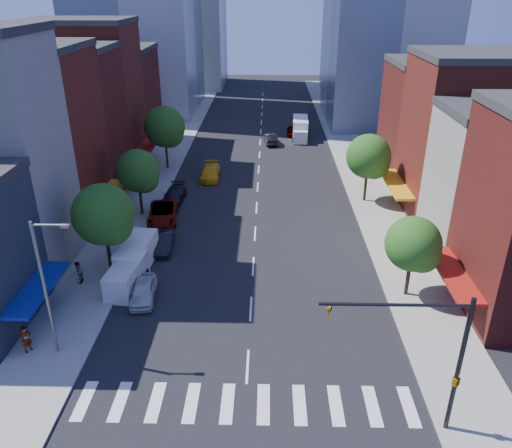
{
  "coord_description": "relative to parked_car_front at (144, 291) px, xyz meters",
  "views": [
    {
      "loc": [
        1.07,
        -23.58,
        20.92
      ],
      "look_at": [
        0.29,
        9.65,
        5.0
      ],
      "focal_mm": 35.0,
      "sensor_mm": 36.0,
      "label": 1
    }
  ],
  "objects": [
    {
      "name": "bldg_right_2",
      "position": [
        28.91,
        16.93,
        6.77
      ],
      "size": [
        12.0,
        10.0,
        15.0
      ],
      "primitive_type": "cube",
      "color": "maroon",
      "rests_on": "ground"
    },
    {
      "name": "pedestrian_near",
      "position": [
        -5.89,
        -6.14,
        0.35
      ],
      "size": [
        0.73,
        0.81,
        1.86
      ],
      "primitive_type": "imported",
      "rotation": [
        0.0,
        0.0,
        1.04
      ],
      "color": "#999999",
      "rests_on": "sidewalk_left"
    },
    {
      "name": "bldg_right_3",
      "position": [
        28.91,
        26.93,
        5.77
      ],
      "size": [
        12.0,
        10.0,
        13.0
      ],
      "primitive_type": "cube",
      "color": "#551615",
      "rests_on": "ground"
    },
    {
      "name": "parked_car_second",
      "position": [
        -0.0,
        7.74,
        -0.02
      ],
      "size": [
        1.79,
        4.41,
        1.42
      ],
      "primitive_type": "imported",
      "rotation": [
        0.0,
        0.0,
        0.07
      ],
      "color": "black",
      "rests_on": "ground"
    },
    {
      "name": "cargo_van_far",
      "position": [
        -1.6,
        4.64,
        0.38
      ],
      "size": [
        2.56,
        5.45,
        2.25
      ],
      "rotation": [
        0.0,
        0.0,
        -0.09
      ],
      "color": "white",
      "rests_on": "ground"
    },
    {
      "name": "bldg_left_5",
      "position": [
        -13.09,
        39.93,
        5.77
      ],
      "size": [
        12.0,
        10.0,
        13.0
      ],
      "primitive_type": "cube",
      "color": "#551615",
      "rests_on": "ground"
    },
    {
      "name": "box_truck",
      "position": [
        13.91,
        43.46,
        0.65
      ],
      "size": [
        2.49,
        7.33,
        2.92
      ],
      "rotation": [
        0.0,
        0.0,
        -0.04
      ],
      "color": "white",
      "rests_on": "ground"
    },
    {
      "name": "taxi",
      "position": [
        2.19,
        25.67,
        0.03
      ],
      "size": [
        2.23,
        5.28,
        1.52
      ],
      "primitive_type": "imported",
      "rotation": [
        0.0,
        0.0,
        0.02
      ],
      "color": "#E7AD0C",
      "rests_on": "ground"
    },
    {
      "name": "bldg_left_3",
      "position": [
        -13.09,
        21.93,
        6.77
      ],
      "size": [
        12.0,
        8.0,
        15.0
      ],
      "primitive_type": "cube",
      "color": "#551615",
      "rests_on": "ground"
    },
    {
      "name": "tree_right_far",
      "position": [
        19.56,
        18.86,
        4.13
      ],
      "size": [
        4.6,
        4.6,
        7.2
      ],
      "color": "black",
      "rests_on": "sidewalk_right"
    },
    {
      "name": "tree_left_far",
      "position": [
        -3.44,
        28.86,
        4.47
      ],
      "size": [
        5.0,
        5.0,
        7.75
      ],
      "color": "black",
      "rests_on": "sidewalk_left"
    },
    {
      "name": "traffic_car_oncoming",
      "position": [
        9.41,
        40.33,
        0.03
      ],
      "size": [
        2.23,
        4.79,
        1.52
      ],
      "primitive_type": "imported",
      "rotation": [
        0.0,
        0.0,
        3.28
      ],
      "color": "black",
      "rests_on": "ground"
    },
    {
      "name": "sidewalk_right",
      "position": [
        20.41,
        32.93,
        -0.66
      ],
      "size": [
        5.0,
        120.0,
        0.15
      ],
      "primitive_type": "cube",
      "color": "gray",
      "rests_on": "ground"
    },
    {
      "name": "bldg_left_2",
      "position": [
        -13.09,
        13.43,
        7.27
      ],
      "size": [
        12.0,
        9.0,
        16.0
      ],
      "primitive_type": "cube",
      "color": "maroon",
      "rests_on": "ground"
    },
    {
      "name": "traffic_car_far",
      "position": [
        12.9,
        45.4,
        0.01
      ],
      "size": [
        1.81,
        4.36,
        1.48
      ],
      "primitive_type": "imported",
      "rotation": [
        0.0,
        0.0,
        3.13
      ],
      "color": "#999999",
      "rests_on": "ground"
    },
    {
      "name": "ground",
      "position": [
        7.91,
        -7.07,
        -0.73
      ],
      "size": [
        220.0,
        220.0,
        0.0
      ],
      "primitive_type": "plane",
      "color": "black",
      "rests_on": "ground"
    },
    {
      "name": "cargo_van_near",
      "position": [
        -1.6,
        1.4,
        0.3
      ],
      "size": [
        2.43,
        5.04,
        2.07
      ],
      "rotation": [
        0.0,
        0.0,
        -0.1
      ],
      "color": "silver",
      "rests_on": "ground"
    },
    {
      "name": "sidewalk_left",
      "position": [
        -4.59,
        32.93,
        -0.66
      ],
      "size": [
        5.0,
        120.0,
        0.15
      ],
      "primitive_type": "cube",
      "color": "gray",
      "rests_on": "ground"
    },
    {
      "name": "tree_left_near",
      "position": [
        -3.44,
        3.86,
        4.14
      ],
      "size": [
        4.8,
        4.8,
        7.3
      ],
      "color": "black",
      "rests_on": "sidewalk_left"
    },
    {
      "name": "bldg_left_4",
      "position": [
        -13.09,
        30.43,
        7.77
      ],
      "size": [
        12.0,
        9.0,
        17.0
      ],
      "primitive_type": "cube",
      "color": "maroon",
      "rests_on": "ground"
    },
    {
      "name": "tree_right_near",
      "position": [
        19.56,
        0.86,
        3.46
      ],
      "size": [
        4.0,
        4.0,
        6.2
      ],
      "color": "black",
      "rests_on": "sidewalk_right"
    },
    {
      "name": "traffic_signal",
      "position": [
        17.86,
        -11.57,
        3.43
      ],
      "size": [
        7.24,
        2.24,
        8.0
      ],
      "color": "black",
      "rests_on": "sidewalk_right"
    },
    {
      "name": "parked_car_rear",
      "position": [
        -0.95,
        18.55,
        -0.02
      ],
      "size": [
        2.29,
        5.02,
        1.43
      ],
      "primitive_type": "imported",
      "rotation": [
        0.0,
        0.0,
        -0.06
      ],
      "color": "black",
      "rests_on": "ground"
    },
    {
      "name": "parked_car_third",
      "position": [
        -1.2,
        13.55,
        0.08
      ],
      "size": [
        3.38,
        6.13,
        1.62
      ],
      "primitive_type": "imported",
      "rotation": [
        0.0,
        0.0,
        0.12
      ],
      "color": "#999999",
      "rests_on": "ground"
    },
    {
      "name": "bldg_right_1",
      "position": [
        28.91,
        7.93,
        5.27
      ],
      "size": [
        12.0,
        8.0,
        12.0
      ],
      "primitive_type": "cube",
      "color": "beige",
      "rests_on": "ground"
    },
    {
      "name": "pedestrian_far",
      "position": [
        -5.45,
        1.88,
        0.32
      ],
      "size": [
        0.84,
        0.99,
        1.8
      ],
      "primitive_type": "imported",
      "rotation": [
        0.0,
        0.0,
        -1.36
      ],
      "color": "#999999",
      "rests_on": "sidewalk_left"
    },
    {
      "name": "crosswalk",
      "position": [
        7.91,
        -10.07,
        -0.73
      ],
      "size": [
        19.0,
        3.0,
        0.01
      ],
      "primitive_type": "cube",
      "color": "silver",
      "rests_on": "ground"
    },
    {
      "name": "streetlight",
      "position": [
        -3.89,
        -6.07,
        4.55
      ],
      "size": [
        2.25,
        0.25,
        9.0
      ],
      "color": "slate",
      "rests_on": "sidewalk_left"
    },
    {
      "name": "tree_left_mid",
      "position": [
        -3.44,
        14.86,
        3.8
      ],
      "size": [
        4.2,
        4.2,
        6.65
      ],
      "color": "black",
      "rests_on": "sidewalk_left"
    },
    {
      "name": "parked_car_front",
      "position": [
        0.0,
        0.0,
        0.0
      ],
      "size": [
        2.13,
        4.43,
        1.46
      ],
      "primitive_type": "imported",
      "rotation": [
        0.0,
        0.0,
        0.1
      ],
      "color": "#B3B2B8",
      "rests_on": "ground"
    }
  ]
}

